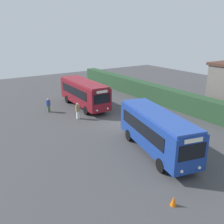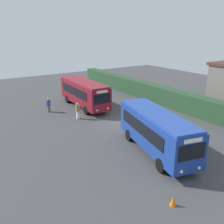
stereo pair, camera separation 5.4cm
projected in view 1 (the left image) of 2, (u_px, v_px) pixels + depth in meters
ground_plane at (118, 123)px, 26.09m from camera, size 64.00×64.00×0.00m
bus_maroon at (84, 92)px, 31.00m from camera, size 9.31×2.75×3.29m
bus_blue at (157, 130)px, 19.48m from camera, size 9.09×4.39×3.29m
person_left at (48, 105)px, 29.43m from camera, size 0.36×0.51×1.65m
person_center at (78, 110)px, 27.16m from camera, size 0.27×0.43×1.81m
hedge_row at (178, 100)px, 30.44m from camera, size 44.00×1.59×2.21m
traffic_cone at (174, 201)px, 13.91m from camera, size 0.36×0.36×0.60m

